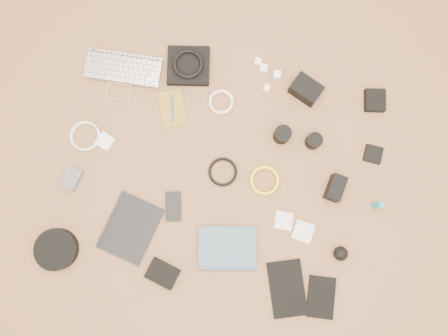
% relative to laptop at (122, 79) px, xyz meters
% --- Properties ---
extents(room_shell, '(4.04, 4.04, 2.58)m').
position_rel_laptop_xyz_m(room_shell, '(0.48, -0.30, 1.24)').
color(room_shell, brown).
rests_on(room_shell, ground).
extents(laptop, '(0.34, 0.25, 0.03)m').
position_rel_laptop_xyz_m(laptop, '(0.00, 0.00, 0.00)').
color(laptop, silver).
rests_on(laptop, ground).
extents(headphone_pouch, '(0.21, 0.20, 0.03)m').
position_rel_laptop_xyz_m(headphone_pouch, '(0.27, 0.12, 0.00)').
color(headphone_pouch, black).
rests_on(headphone_pouch, ground).
extents(headphones, '(0.17, 0.17, 0.02)m').
position_rel_laptop_xyz_m(headphones, '(0.27, 0.12, 0.03)').
color(headphones, black).
rests_on(headphones, headphone_pouch).
extents(charger_a, '(0.03, 0.03, 0.03)m').
position_rel_laptop_xyz_m(charger_a, '(0.56, 0.20, 0.00)').
color(charger_a, white).
rests_on(charger_a, ground).
extents(charger_b, '(0.04, 0.04, 0.03)m').
position_rel_laptop_xyz_m(charger_b, '(0.65, 0.17, 0.00)').
color(charger_b, white).
rests_on(charger_b, ground).
extents(charger_c, '(0.03, 0.03, 0.03)m').
position_rel_laptop_xyz_m(charger_c, '(0.59, 0.18, 0.00)').
color(charger_c, white).
rests_on(charger_c, ground).
extents(charger_d, '(0.04, 0.04, 0.03)m').
position_rel_laptop_xyz_m(charger_d, '(0.62, 0.10, -0.00)').
color(charger_d, white).
rests_on(charger_d, ground).
extents(dslr_camera, '(0.15, 0.13, 0.07)m').
position_rel_laptop_xyz_m(dslr_camera, '(0.78, 0.12, 0.02)').
color(dslr_camera, black).
rests_on(dslr_camera, ground).
extents(lens_pouch, '(0.10, 0.11, 0.03)m').
position_rel_laptop_xyz_m(lens_pouch, '(1.08, 0.15, 0.00)').
color(lens_pouch, black).
rests_on(lens_pouch, ground).
extents(notebook_olive, '(0.16, 0.19, 0.01)m').
position_rel_laptop_xyz_m(notebook_olive, '(0.24, -0.08, -0.01)').
color(notebook_olive, olive).
rests_on(notebook_olive, ground).
extents(pen_blue, '(0.04, 0.12, 0.01)m').
position_rel_laptop_xyz_m(pen_blue, '(0.24, -0.08, -0.00)').
color(pen_blue, '#1444A9').
rests_on(pen_blue, notebook_olive).
extents(cable_white_a, '(0.12, 0.12, 0.01)m').
position_rel_laptop_xyz_m(cable_white_a, '(0.44, -0.00, -0.01)').
color(cable_white_a, white).
rests_on(cable_white_a, ground).
extents(lens_a, '(0.07, 0.07, 0.08)m').
position_rel_laptop_xyz_m(lens_a, '(0.72, -0.09, 0.02)').
color(lens_a, black).
rests_on(lens_a, ground).
extents(lens_b, '(0.08, 0.08, 0.06)m').
position_rel_laptop_xyz_m(lens_b, '(0.86, -0.09, 0.02)').
color(lens_b, black).
rests_on(lens_b, ground).
extents(card_reader, '(0.07, 0.07, 0.02)m').
position_rel_laptop_xyz_m(card_reader, '(1.12, -0.08, -0.00)').
color(card_reader, black).
rests_on(card_reader, ground).
extents(power_brick, '(0.08, 0.08, 0.03)m').
position_rel_laptop_xyz_m(power_brick, '(0.00, -0.28, 0.00)').
color(power_brick, white).
rests_on(power_brick, ground).
extents(cable_white_b, '(0.16, 0.16, 0.01)m').
position_rel_laptop_xyz_m(cable_white_b, '(-0.09, -0.28, -0.01)').
color(cable_white_b, white).
rests_on(cable_white_b, ground).
extents(cable_black, '(0.13, 0.13, 0.01)m').
position_rel_laptop_xyz_m(cable_black, '(0.51, -0.30, -0.01)').
color(cable_black, black).
rests_on(cable_black, ground).
extents(cable_yellow, '(0.13, 0.13, 0.01)m').
position_rel_laptop_xyz_m(cable_yellow, '(0.69, -0.29, -0.01)').
color(cable_yellow, yellow).
rests_on(cable_yellow, ground).
extents(flash, '(0.07, 0.11, 0.08)m').
position_rel_laptop_xyz_m(flash, '(0.98, -0.26, 0.03)').
color(flash, black).
rests_on(flash, ground).
extents(lens_cleaner, '(0.03, 0.03, 0.09)m').
position_rel_laptop_xyz_m(lens_cleaner, '(1.16, -0.30, 0.03)').
color(lens_cleaner, teal).
rests_on(lens_cleaner, ground).
extents(battery_charger, '(0.08, 0.11, 0.03)m').
position_rel_laptop_xyz_m(battery_charger, '(-0.10, -0.47, 0.00)').
color(battery_charger, '#535358').
rests_on(battery_charger, ground).
extents(tablet, '(0.24, 0.29, 0.01)m').
position_rel_laptop_xyz_m(tablet, '(0.19, -0.61, -0.01)').
color(tablet, black).
rests_on(tablet, ground).
extents(phone, '(0.09, 0.14, 0.01)m').
position_rel_laptop_xyz_m(phone, '(0.35, -0.48, -0.01)').
color(phone, black).
rests_on(phone, ground).
extents(filter_case_left, '(0.08, 0.08, 0.01)m').
position_rel_laptop_xyz_m(filter_case_left, '(0.81, -0.44, -0.01)').
color(filter_case_left, silver).
rests_on(filter_case_left, ground).
extents(filter_case_mid, '(0.09, 0.09, 0.01)m').
position_rel_laptop_xyz_m(filter_case_mid, '(0.90, -0.47, -0.01)').
color(filter_case_mid, silver).
rests_on(filter_case_mid, ground).
extents(filter_case_right, '(0.07, 0.07, 0.01)m').
position_rel_laptop_xyz_m(filter_case_right, '(0.90, -0.46, -0.01)').
color(filter_case_right, silver).
rests_on(filter_case_right, ground).
extents(air_blower, '(0.07, 0.07, 0.06)m').
position_rel_laptop_xyz_m(air_blower, '(1.06, -0.52, 0.02)').
color(air_blower, black).
rests_on(air_blower, ground).
extents(headphone_case, '(0.18, 0.18, 0.05)m').
position_rel_laptop_xyz_m(headphone_case, '(-0.08, -0.76, 0.01)').
color(headphone_case, black).
rests_on(headphone_case, ground).
extents(drive_case, '(0.14, 0.11, 0.03)m').
position_rel_laptop_xyz_m(drive_case, '(0.37, -0.76, 0.00)').
color(drive_case, black).
rests_on(drive_case, ground).
extents(paperback, '(0.27, 0.23, 0.02)m').
position_rel_laptop_xyz_m(paperback, '(0.62, -0.69, -0.00)').
color(paperback, '#455B76').
rests_on(paperback, ground).
extents(notebook_black_a, '(0.21, 0.26, 0.02)m').
position_rel_laptop_xyz_m(notebook_black_a, '(0.88, -0.71, -0.00)').
color(notebook_black_a, black).
rests_on(notebook_black_a, ground).
extents(notebook_black_b, '(0.13, 0.18, 0.01)m').
position_rel_laptop_xyz_m(notebook_black_b, '(1.02, -0.71, -0.01)').
color(notebook_black_b, black).
rests_on(notebook_black_b, ground).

